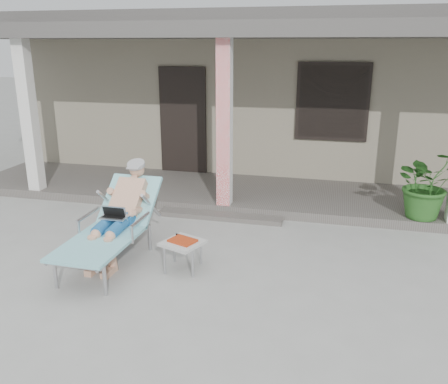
# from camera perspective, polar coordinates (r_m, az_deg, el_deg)

# --- Properties ---
(ground) EXTENTS (60.00, 60.00, 0.00)m
(ground) POSITION_cam_1_polar(r_m,az_deg,el_deg) (5.98, -4.89, -9.23)
(ground) COLOR #9E9E99
(ground) RESTS_ON ground
(house) EXTENTS (10.40, 5.40, 3.30)m
(house) POSITION_cam_1_polar(r_m,az_deg,el_deg) (11.72, 5.22, 12.42)
(house) COLOR gray
(house) RESTS_ON ground
(porch_deck) EXTENTS (10.00, 2.00, 0.15)m
(porch_deck) POSITION_cam_1_polar(r_m,az_deg,el_deg) (8.64, 1.40, -0.10)
(porch_deck) COLOR #605B56
(porch_deck) RESTS_ON ground
(porch_overhang) EXTENTS (10.00, 2.30, 2.85)m
(porch_overhang) POSITION_cam_1_polar(r_m,az_deg,el_deg) (8.19, 1.46, 18.21)
(porch_overhang) COLOR silver
(porch_overhang) RESTS_ON porch_deck
(porch_step) EXTENTS (2.00, 0.30, 0.07)m
(porch_step) POSITION_cam_1_polar(r_m,az_deg,el_deg) (7.59, -0.47, -2.91)
(porch_step) COLOR #605B56
(porch_step) RESTS_ON ground
(lounger) EXTENTS (0.75, 1.93, 1.24)m
(lounger) POSITION_cam_1_polar(r_m,az_deg,el_deg) (6.14, -12.99, -1.17)
(lounger) COLOR #B7B7BC
(lounger) RESTS_ON ground
(side_table) EXTENTS (0.57, 0.57, 0.40)m
(side_table) POSITION_cam_1_polar(r_m,az_deg,el_deg) (5.84, -4.98, -6.28)
(side_table) COLOR #B6B6B1
(side_table) RESTS_ON ground
(potted_palm) EXTENTS (1.19, 1.11, 1.07)m
(potted_palm) POSITION_cam_1_polar(r_m,az_deg,el_deg) (7.68, 23.24, 0.95)
(potted_palm) COLOR #26591E
(potted_palm) RESTS_ON porch_deck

